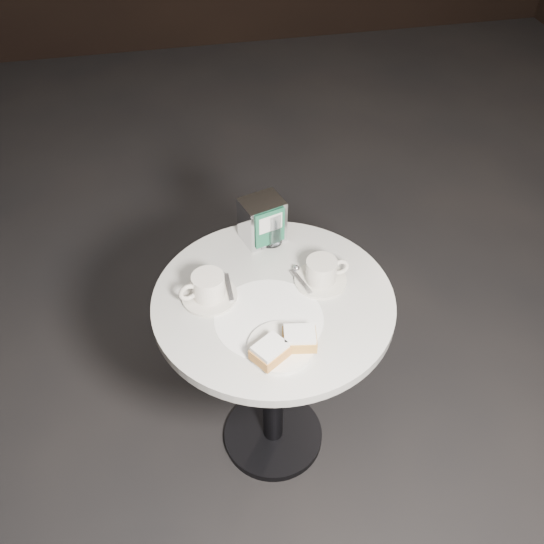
{
  "coord_description": "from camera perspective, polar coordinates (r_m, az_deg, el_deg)",
  "views": [
    {
      "loc": [
        -0.25,
        -1.18,
        2.0
      ],
      "look_at": [
        0.0,
        0.02,
        0.83
      ],
      "focal_mm": 40.0,
      "sensor_mm": 36.0,
      "label": 1
    }
  ],
  "objects": [
    {
      "name": "napkin_dispenser",
      "position": [
        1.88,
        -0.92,
        4.9
      ],
      "size": [
        0.15,
        0.13,
        0.15
      ],
      "rotation": [
        0.0,
        0.0,
        0.29
      ],
      "color": "silver",
      "rests_on": "cafe_table"
    },
    {
      "name": "coffee_cup_right",
      "position": [
        1.77,
        4.68,
        -0.08
      ],
      "size": [
        0.17,
        0.16,
        0.08
      ],
      "rotation": [
        0.0,
        0.0,
        0.03
      ],
      "color": "silver",
      "rests_on": "cafe_table"
    },
    {
      "name": "ground",
      "position": [
        2.33,
        0.1,
        -15.24
      ],
      "size": [
        7.0,
        7.0,
        0.0
      ],
      "primitive_type": "plane",
      "color": "black",
      "rests_on": "ground"
    },
    {
      "name": "coffee_cup_left",
      "position": [
        1.72,
        -6.03,
        -1.56
      ],
      "size": [
        0.2,
        0.2,
        0.08
      ],
      "rotation": [
        0.0,
        0.0,
        0.26
      ],
      "color": "silver",
      "rests_on": "cafe_table"
    },
    {
      "name": "cafe_table",
      "position": [
        1.89,
        0.12,
        -6.64
      ],
      "size": [
        0.7,
        0.7,
        0.74
      ],
      "color": "black",
      "rests_on": "ground"
    },
    {
      "name": "sugar_spill",
      "position": [
        1.68,
        -0.3,
        -4.36
      ],
      "size": [
        0.4,
        0.4,
        0.0
      ],
      "primitive_type": "cylinder",
      "rotation": [
        0.0,
        0.0,
        0.44
      ],
      "color": "white",
      "rests_on": "cafe_table"
    },
    {
      "name": "water_glass_left",
      "position": [
        1.88,
        -1.3,
        3.97
      ],
      "size": [
        0.09,
        0.09,
        0.11
      ],
      "rotation": [
        0.0,
        0.0,
        0.31
      ],
      "color": "white",
      "rests_on": "cafe_table"
    },
    {
      "name": "beignet_plate",
      "position": [
        1.59,
        1.05,
        -6.95
      ],
      "size": [
        0.22,
        0.22,
        0.06
      ],
      "rotation": [
        0.0,
        0.0,
        0.27
      ],
      "color": "white",
      "rests_on": "cafe_table"
    },
    {
      "name": "water_glass_right",
      "position": [
        1.88,
        -0.14,
        4.31
      ],
      "size": [
        0.09,
        0.09,
        0.12
      ],
      "rotation": [
        0.0,
        0.0,
        0.17
      ],
      "color": "white",
      "rests_on": "cafe_table"
    }
  ]
}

